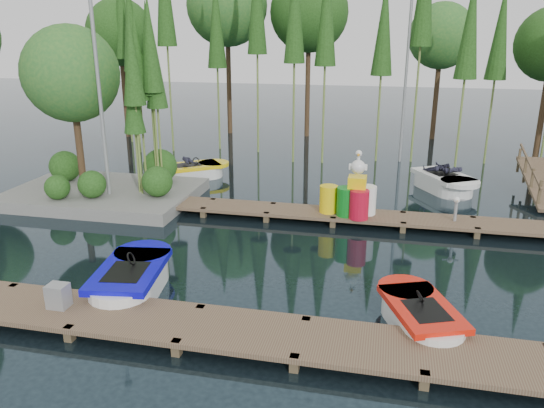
% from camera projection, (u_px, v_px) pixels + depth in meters
% --- Properties ---
extents(ground_plane, '(90.00, 90.00, 0.00)m').
position_uv_depth(ground_plane, '(250.00, 247.00, 14.31)').
color(ground_plane, '#1A2931').
extents(near_dock, '(18.00, 1.50, 0.50)m').
position_uv_depth(near_dock, '(189.00, 325.00, 10.06)').
color(near_dock, brown).
rests_on(near_dock, ground).
extents(far_dock, '(15.00, 1.20, 0.50)m').
position_uv_depth(far_dock, '(302.00, 212.00, 16.35)').
color(far_dock, brown).
rests_on(far_dock, ground).
extents(island, '(6.20, 4.20, 6.75)m').
position_uv_depth(island, '(92.00, 106.00, 17.67)').
color(island, slate).
rests_on(island, ground).
extents(tree_screen, '(34.42, 18.53, 10.31)m').
position_uv_depth(tree_screen, '(266.00, 17.00, 22.65)').
color(tree_screen, '#432F1C').
rests_on(tree_screen, ground).
extents(lamp_island, '(0.30, 0.30, 7.25)m').
position_uv_depth(lamp_island, '(98.00, 75.00, 16.44)').
color(lamp_island, gray).
rests_on(lamp_island, ground).
extents(lamp_rear, '(0.30, 0.30, 7.25)m').
position_uv_depth(lamp_rear, '(407.00, 63.00, 22.35)').
color(lamp_rear, gray).
rests_on(lamp_rear, ground).
extents(boat_blue, '(1.73, 3.09, 0.99)m').
position_uv_depth(boat_blue, '(131.00, 280.00, 11.78)').
color(boat_blue, white).
rests_on(boat_blue, ground).
extents(boat_red, '(1.97, 2.74, 0.84)m').
position_uv_depth(boat_red, '(420.00, 317.00, 10.34)').
color(boat_red, white).
rests_on(boat_red, ground).
extents(boat_yellow_far, '(2.85, 2.56, 1.34)m').
position_uv_depth(boat_yellow_far, '(194.00, 171.00, 20.91)').
color(boat_yellow_far, white).
rests_on(boat_yellow_far, ground).
extents(boat_white_far, '(2.64, 3.22, 1.39)m').
position_uv_depth(boat_white_far, '(444.00, 182.00, 19.27)').
color(boat_white_far, white).
rests_on(boat_white_far, ground).
extents(utility_cabinet, '(0.40, 0.34, 0.49)m').
position_uv_depth(utility_cabinet, '(58.00, 296.00, 10.54)').
color(utility_cabinet, gray).
rests_on(utility_cabinet, near_dock).
extents(yellow_barrel, '(0.55, 0.55, 0.83)m').
position_uv_depth(yellow_barrel, '(329.00, 199.00, 16.03)').
color(yellow_barrel, yellow).
rests_on(yellow_barrel, far_dock).
extents(drum_cluster, '(1.15, 1.05, 1.98)m').
position_uv_depth(drum_cluster, '(357.00, 197.00, 15.66)').
color(drum_cluster, '#0D791C').
rests_on(drum_cluster, far_dock).
extents(seagull_post, '(0.46, 0.25, 0.73)m').
position_uv_depth(seagull_post, '(456.00, 205.00, 15.24)').
color(seagull_post, gray).
rests_on(seagull_post, far_dock).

